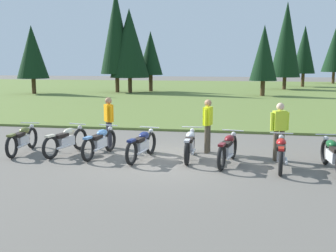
# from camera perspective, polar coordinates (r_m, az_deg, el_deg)

# --- Properties ---
(ground_plane) EXTENTS (140.00, 140.00, 0.00)m
(ground_plane) POSITION_cam_1_polar(r_m,az_deg,el_deg) (11.62, -0.53, -4.85)
(ground_plane) COLOR #605B54
(grass_moorland) EXTENTS (80.00, 44.00, 0.10)m
(grass_moorland) POSITION_cam_1_polar(r_m,az_deg,el_deg) (38.03, 7.14, 4.84)
(grass_moorland) COLOR #5B7033
(grass_moorland) RESTS_ON ground
(forest_treeline) EXTENTS (38.76, 25.95, 9.24)m
(forest_treeline) POSITION_cam_1_polar(r_m,az_deg,el_deg) (40.66, 10.74, 11.35)
(forest_treeline) COLOR #47331E
(forest_treeline) RESTS_ON ground
(motorcycle_olive) EXTENTS (0.62, 2.10, 0.88)m
(motorcycle_olive) POSITION_cam_1_polar(r_m,az_deg,el_deg) (13.20, -20.07, -1.77)
(motorcycle_olive) COLOR black
(motorcycle_olive) RESTS_ON ground
(motorcycle_cream) EXTENTS (0.75, 2.06, 0.88)m
(motorcycle_cream) POSITION_cam_1_polar(r_m,az_deg,el_deg) (12.63, -14.34, -1.98)
(motorcycle_cream) COLOR black
(motorcycle_cream) RESTS_ON ground
(motorcycle_sky_blue) EXTENTS (0.62, 2.09, 0.88)m
(motorcycle_sky_blue) POSITION_cam_1_polar(r_m,az_deg,el_deg) (12.15, -9.72, -2.25)
(motorcycle_sky_blue) COLOR black
(motorcycle_sky_blue) RESTS_ON ground
(motorcycle_navy) EXTENTS (0.63, 2.09, 0.88)m
(motorcycle_navy) POSITION_cam_1_polar(r_m,az_deg,el_deg) (11.60, -3.75, -2.67)
(motorcycle_navy) COLOR black
(motorcycle_navy) RESTS_ON ground
(motorcycle_silver) EXTENTS (0.62, 2.10, 0.88)m
(motorcycle_silver) POSITION_cam_1_polar(r_m,az_deg,el_deg) (11.61, 3.15, -2.66)
(motorcycle_silver) COLOR black
(motorcycle_silver) RESTS_ON ground
(motorcycle_maroon) EXTENTS (0.67, 2.08, 0.88)m
(motorcycle_maroon) POSITION_cam_1_polar(r_m,az_deg,el_deg) (11.15, 8.56, -3.23)
(motorcycle_maroon) COLOR black
(motorcycle_maroon) RESTS_ON ground
(motorcycle_red) EXTENTS (0.62, 2.10, 0.88)m
(motorcycle_red) POSITION_cam_1_polar(r_m,az_deg,el_deg) (10.98, 15.83, -3.68)
(motorcycle_red) COLOR black
(motorcycle_red) RESTS_ON ground
(motorcycle_british_green) EXTENTS (0.62, 2.10, 0.88)m
(motorcycle_british_green) POSITION_cam_1_polar(r_m,az_deg,el_deg) (11.18, 22.49, -3.80)
(motorcycle_british_green) COLOR black
(motorcycle_british_green) RESTS_ON ground
(rider_checking_bike) EXTENTS (0.29, 0.54, 1.67)m
(rider_checking_bike) POSITION_cam_1_polar(r_m,az_deg,el_deg) (12.42, 5.70, 0.47)
(rider_checking_bike) COLOR #4C4233
(rider_checking_bike) RESTS_ON ground
(rider_with_back_turned) EXTENTS (0.39, 0.46, 1.67)m
(rider_with_back_turned) POSITION_cam_1_polar(r_m,az_deg,el_deg) (13.23, -8.46, 0.95)
(rider_with_back_turned) COLOR #2D2D38
(rider_with_back_turned) RESTS_ON ground
(rider_near_row_end) EXTENTS (0.53, 0.32, 1.67)m
(rider_near_row_end) POSITION_cam_1_polar(r_m,az_deg,el_deg) (11.79, 15.63, -0.28)
(rider_near_row_end) COLOR #4C4233
(rider_near_row_end) RESTS_ON ground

